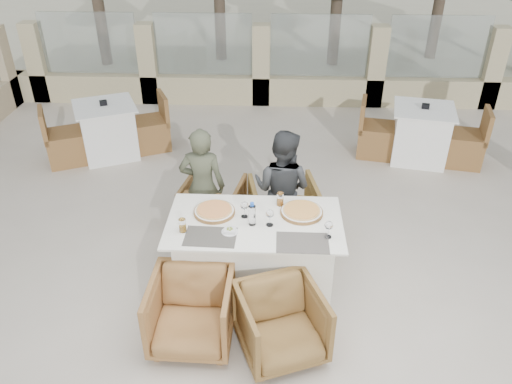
{
  "coord_description": "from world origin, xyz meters",
  "views": [
    {
      "loc": [
        0.27,
        -3.82,
        3.37
      ],
      "look_at": [
        0.1,
        0.21,
        0.9
      ],
      "focal_mm": 35.0,
      "sensor_mm": 36.0,
      "label": 1
    }
  ],
  "objects_px": {
    "olive_dish": "(230,230)",
    "bg_table_b": "(420,134)",
    "wine_glass_near": "(270,217)",
    "armchair_far_right": "(284,211)",
    "bg_table_a": "(108,130)",
    "beer_glass_right": "(280,199)",
    "pizza_left": "(214,211)",
    "armchair_near_right": "(281,323)",
    "armchair_near_left": "(192,312)",
    "armchair_far_left": "(214,204)",
    "diner_left": "(203,186)",
    "dining_table": "(255,255)",
    "beer_glass_left": "(182,225)",
    "water_bottle": "(252,214)",
    "wine_glass_centre": "(244,208)",
    "diner_right": "(282,189)",
    "wine_glass_corner": "(328,229)",
    "pizza_right": "(302,211)"
  },
  "relations": [
    {
      "from": "olive_dish",
      "to": "bg_table_b",
      "type": "bearing_deg",
      "value": 50.77
    },
    {
      "from": "dining_table",
      "to": "pizza_left",
      "type": "xyz_separation_m",
      "value": [
        -0.38,
        0.12,
        0.41
      ]
    },
    {
      "from": "armchair_near_left",
      "to": "pizza_left",
      "type": "bearing_deg",
      "value": 83.15
    },
    {
      "from": "wine_glass_corner",
      "to": "bg_table_b",
      "type": "bearing_deg",
      "value": 62.41
    },
    {
      "from": "armchair_near_left",
      "to": "bg_table_b",
      "type": "bearing_deg",
      "value": 53.65
    },
    {
      "from": "diner_right",
      "to": "bg_table_b",
      "type": "bearing_deg",
      "value": -110.38
    },
    {
      "from": "armchair_far_left",
      "to": "armchair_near_left",
      "type": "bearing_deg",
      "value": 101.16
    },
    {
      "from": "water_bottle",
      "to": "wine_glass_near",
      "type": "bearing_deg",
      "value": -2.68
    },
    {
      "from": "dining_table",
      "to": "beer_glass_left",
      "type": "bearing_deg",
      "value": -164.02
    },
    {
      "from": "pizza_left",
      "to": "wine_glass_near",
      "type": "xyz_separation_m",
      "value": [
        0.52,
        -0.17,
        0.07
      ]
    },
    {
      "from": "pizza_left",
      "to": "armchair_far_right",
      "type": "height_order",
      "value": "pizza_left"
    },
    {
      "from": "armchair_far_left",
      "to": "armchair_far_right",
      "type": "height_order",
      "value": "armchair_far_right"
    },
    {
      "from": "pizza_left",
      "to": "bg_table_b",
      "type": "relative_size",
      "value": 0.23
    },
    {
      "from": "beer_glass_left",
      "to": "bg_table_b",
      "type": "bearing_deg",
      "value": 46.32
    },
    {
      "from": "wine_glass_centre",
      "to": "diner_left",
      "type": "relative_size",
      "value": 0.14
    },
    {
      "from": "water_bottle",
      "to": "beer_glass_right",
      "type": "xyz_separation_m",
      "value": [
        0.25,
        0.33,
        -0.05
      ]
    },
    {
      "from": "dining_table",
      "to": "diner_left",
      "type": "xyz_separation_m",
      "value": [
        -0.59,
        0.77,
        0.28
      ]
    },
    {
      "from": "wine_glass_centre",
      "to": "pizza_right",
      "type": "bearing_deg",
      "value": 8.13
    },
    {
      "from": "bg_table_a",
      "to": "beer_glass_right",
      "type": "bearing_deg",
      "value": -69.11
    },
    {
      "from": "wine_glass_near",
      "to": "beer_glass_left",
      "type": "distance_m",
      "value": 0.78
    },
    {
      "from": "water_bottle",
      "to": "beer_glass_right",
      "type": "height_order",
      "value": "water_bottle"
    },
    {
      "from": "armchair_near_left",
      "to": "armchair_near_right",
      "type": "height_order",
      "value": "armchair_near_left"
    },
    {
      "from": "pizza_left",
      "to": "diner_left",
      "type": "bearing_deg",
      "value": 107.29
    },
    {
      "from": "wine_glass_near",
      "to": "armchair_far_right",
      "type": "bearing_deg",
      "value": 80.87
    },
    {
      "from": "armchair_near_right",
      "to": "pizza_right",
      "type": "bearing_deg",
      "value": 58.59
    },
    {
      "from": "wine_glass_near",
      "to": "diner_left",
      "type": "distance_m",
      "value": 1.12
    },
    {
      "from": "wine_glass_centre",
      "to": "armchair_far_right",
      "type": "distance_m",
      "value": 1.02
    },
    {
      "from": "wine_glass_centre",
      "to": "diner_left",
      "type": "height_order",
      "value": "diner_left"
    },
    {
      "from": "water_bottle",
      "to": "wine_glass_corner",
      "type": "distance_m",
      "value": 0.69
    },
    {
      "from": "armchair_near_left",
      "to": "diner_right",
      "type": "bearing_deg",
      "value": 64.0
    },
    {
      "from": "wine_glass_near",
      "to": "bg_table_b",
      "type": "bearing_deg",
      "value": 53.89
    },
    {
      "from": "bg_table_b",
      "to": "bg_table_a",
      "type": "bearing_deg",
      "value": -167.91
    },
    {
      "from": "armchair_far_left",
      "to": "bg_table_a",
      "type": "distance_m",
      "value": 2.46
    },
    {
      "from": "olive_dish",
      "to": "diner_left",
      "type": "bearing_deg",
      "value": 111.49
    },
    {
      "from": "wine_glass_corner",
      "to": "diner_left",
      "type": "distance_m",
      "value": 1.59
    },
    {
      "from": "water_bottle",
      "to": "olive_dish",
      "type": "height_order",
      "value": "water_bottle"
    },
    {
      "from": "wine_glass_corner",
      "to": "bg_table_b",
      "type": "height_order",
      "value": "wine_glass_corner"
    },
    {
      "from": "pizza_right",
      "to": "armchair_near_left",
      "type": "relative_size",
      "value": 0.57
    },
    {
      "from": "pizza_left",
      "to": "armchair_near_right",
      "type": "distance_m",
      "value": 1.21
    },
    {
      "from": "beer_glass_right",
      "to": "bg_table_a",
      "type": "bearing_deg",
      "value": 135.05
    },
    {
      "from": "beer_glass_right",
      "to": "armchair_far_left",
      "type": "bearing_deg",
      "value": 136.25
    },
    {
      "from": "wine_glass_centre",
      "to": "beer_glass_right",
      "type": "bearing_deg",
      "value": 33.28
    },
    {
      "from": "wine_glass_near",
      "to": "water_bottle",
      "type": "bearing_deg",
      "value": 177.32
    },
    {
      "from": "dining_table",
      "to": "beer_glass_left",
      "type": "height_order",
      "value": "beer_glass_left"
    },
    {
      "from": "dining_table",
      "to": "wine_glass_centre",
      "type": "height_order",
      "value": "wine_glass_centre"
    },
    {
      "from": "armchair_far_left",
      "to": "olive_dish",
      "type": "bearing_deg",
      "value": 115.2
    },
    {
      "from": "olive_dish",
      "to": "armchair_far_right",
      "type": "bearing_deg",
      "value": 64.25
    },
    {
      "from": "pizza_left",
      "to": "armchair_far_right",
      "type": "xyz_separation_m",
      "value": [
        0.66,
        0.73,
        -0.46
      ]
    },
    {
      "from": "pizza_right",
      "to": "olive_dish",
      "type": "height_order",
      "value": "pizza_right"
    },
    {
      "from": "wine_glass_centre",
      "to": "beer_glass_right",
      "type": "xyz_separation_m",
      "value": [
        0.33,
        0.21,
        -0.03
      ]
    }
  ]
}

